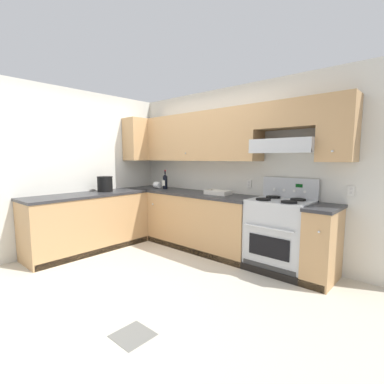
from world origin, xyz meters
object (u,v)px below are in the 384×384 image
at_px(bucket, 105,184).
at_px(paper_towel_roll, 158,185).
at_px(bowl, 218,193).
at_px(wine_bottle, 165,181).
at_px(stove, 279,234).

xyz_separation_m(bucket, paper_towel_roll, (0.27, 0.92, -0.07)).
bearing_deg(paper_towel_roll, bowl, 0.82).
bearing_deg(wine_bottle, paper_towel_roll, -172.71).
bearing_deg(wine_bottle, bowl, -0.17).
bearing_deg(bucket, stove, 19.13).
bearing_deg(bowl, stove, -1.26).
relative_size(bucket, paper_towel_roll, 2.03).
bearing_deg(bowl, paper_towel_roll, -179.18).
distance_m(stove, bucket, 2.85).
height_order(stove, wine_bottle, wine_bottle).
xyz_separation_m(bowl, paper_towel_roll, (-1.36, -0.02, 0.04)).
bearing_deg(wine_bottle, stove, -0.67).
height_order(stove, bowl, stove).
xyz_separation_m(stove, wine_bottle, (-2.20, 0.03, 0.57)).
relative_size(stove, bucket, 4.65).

